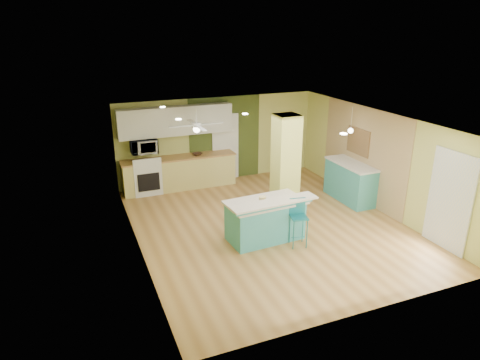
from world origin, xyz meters
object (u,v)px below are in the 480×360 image
(bar_stool, at_px, (298,215))
(side_counter, at_px, (351,181))
(canister, at_px, (263,200))
(peninsula, at_px, (265,219))
(fruit_bowl, at_px, (197,154))

(bar_stool, height_order, side_counter, bar_stool)
(side_counter, distance_m, canister, 3.44)
(peninsula, bearing_deg, fruit_bowl, 92.22)
(fruit_bowl, bearing_deg, canister, -85.65)
(peninsula, xyz_separation_m, fruit_bowl, (-0.40, 3.72, 0.50))
(side_counter, bearing_deg, canister, -158.67)
(side_counter, xyz_separation_m, fruit_bowl, (-3.46, 2.54, 0.45))
(side_counter, height_order, canister, canister)
(bar_stool, distance_m, side_counter, 3.03)
(bar_stool, bearing_deg, fruit_bowl, 115.01)
(peninsula, distance_m, canister, 0.51)
(peninsula, bearing_deg, bar_stool, -45.58)
(fruit_bowl, relative_size, canister, 1.71)
(fruit_bowl, xyz_separation_m, canister, (0.29, -3.78, -0.00))
(bar_stool, bearing_deg, peninsula, 150.84)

